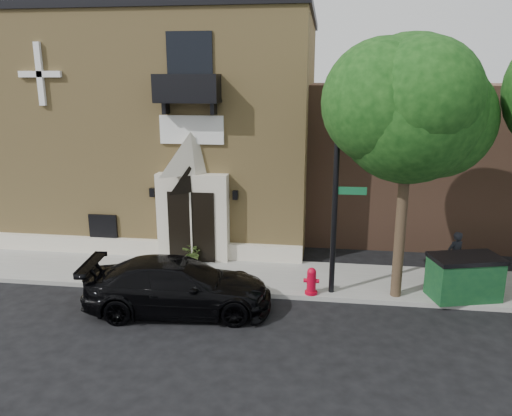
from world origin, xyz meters
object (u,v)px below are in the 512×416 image
Objects in this scene: street_sign at (336,193)px; fire_hydrant at (311,281)px; dumpster at (464,277)px; black_sedan at (178,286)px; pedestrian_near at (455,256)px.

fire_hydrant is at bearing -159.38° from street_sign.
fire_hydrant is at bearing 169.27° from dumpster.
black_sedan is 5.41m from street_sign.
street_sign reaches higher than dumpster.
dumpster is (3.96, 0.10, -2.51)m from street_sign.
pedestrian_near is (8.50, 3.22, 0.19)m from black_sedan.
dumpster is at bearing 59.85° from pedestrian_near.
fire_hydrant is 0.38× the size of dumpster.
black_sedan is 0.86× the size of street_sign.
black_sedan reaches higher than dumpster.
fire_hydrant is 5.02m from pedestrian_near.
pedestrian_near is at bearing 21.38° from fire_hydrant.
pedestrian_near is (4.66, 1.83, 0.41)m from fire_hydrant.
black_sedan is at bearing 176.51° from dumpster.
dumpster is at bearing -0.17° from street_sign.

